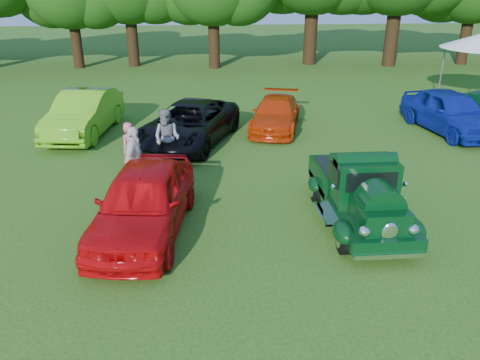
{
  "coord_description": "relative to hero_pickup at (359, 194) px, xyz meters",
  "views": [
    {
      "loc": [
        -1.88,
        -9.64,
        5.69
      ],
      "look_at": [
        -1.02,
        1.11,
        1.1
      ],
      "focal_mm": 35.0,
      "sensor_mm": 36.0,
      "label": 1
    }
  ],
  "objects": [
    {
      "name": "back_car_orange",
      "position": [
        -0.87,
        8.23,
        -0.11
      ],
      "size": [
        2.9,
        4.79,
        1.3
      ],
      "primitive_type": "imported",
      "rotation": [
        0.0,
        0.0,
        -0.26
      ],
      "color": "#B92C06",
      "rests_on": "ground"
    },
    {
      "name": "ground",
      "position": [
        -1.96,
        -0.79,
        -0.76
      ],
      "size": [
        120.0,
        120.0,
        0.0
      ],
      "primitive_type": "plane",
      "color": "#285012",
      "rests_on": "ground"
    },
    {
      "name": "spectator_white",
      "position": [
        -5.87,
        2.43,
        0.2
      ],
      "size": [
        0.68,
        1.2,
        1.93
      ],
      "primitive_type": "imported",
      "rotation": [
        0.0,
        0.0,
        1.38
      ],
      "color": "silver",
      "rests_on": "ground"
    },
    {
      "name": "back_car_black",
      "position": [
        -4.39,
        6.63,
        0.01
      ],
      "size": [
        4.37,
        6.09,
        1.54
      ],
      "primitive_type": "imported",
      "rotation": [
        0.0,
        0.0,
        -0.37
      ],
      "color": "black",
      "rests_on": "ground"
    },
    {
      "name": "red_convertible",
      "position": [
        -5.34,
        -0.13,
        0.07
      ],
      "size": [
        2.61,
        5.09,
        1.66
      ],
      "primitive_type": "imported",
      "rotation": [
        0.0,
        0.0,
        -0.14
      ],
      "color": "#BD080B",
      "rests_on": "ground"
    },
    {
      "name": "spectator_pink",
      "position": [
        -6.1,
        3.39,
        0.13
      ],
      "size": [
        0.76,
        0.76,
        1.77
      ],
      "primitive_type": "imported",
      "rotation": [
        0.0,
        0.0,
        0.78
      ],
      "color": "#D25669",
      "rests_on": "ground"
    },
    {
      "name": "back_car_lime",
      "position": [
        -8.59,
        8.14,
        0.09
      ],
      "size": [
        2.42,
        5.34,
        1.7
      ],
      "primitive_type": "imported",
      "rotation": [
        0.0,
        0.0,
        -0.12
      ],
      "color": "#52A215",
      "rests_on": "ground"
    },
    {
      "name": "hero_pickup",
      "position": [
        0.0,
        0.0,
        0.0
      ],
      "size": [
        2.09,
        4.5,
        1.76
      ],
      "color": "black",
      "rests_on": "ground"
    },
    {
      "name": "spectator_grey",
      "position": [
        -5.06,
        4.35,
        0.19
      ],
      "size": [
        1.16,
        1.07,
        1.91
      ],
      "primitive_type": "imported",
      "rotation": [
        0.0,
        0.0,
        -0.47
      ],
      "color": "slate",
      "rests_on": "ground"
    },
    {
      "name": "back_car_blue",
      "position": [
        6.09,
        7.28,
        0.08
      ],
      "size": [
        2.64,
        5.18,
        1.69
      ],
      "primitive_type": "imported",
      "rotation": [
        0.0,
        0.0,
        0.13
      ],
      "color": "navy",
      "rests_on": "ground"
    }
  ]
}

